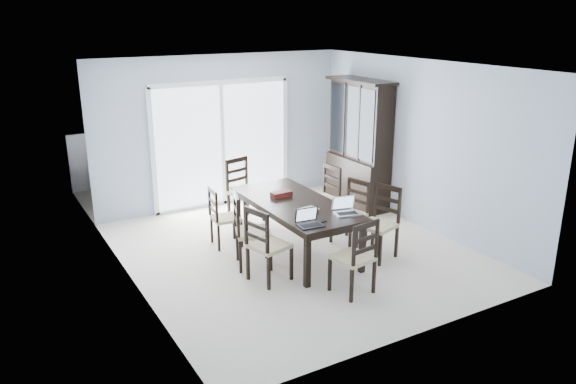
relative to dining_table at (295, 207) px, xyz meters
name	(u,v)px	position (x,y,z in m)	size (l,w,h in m)	color
floor	(295,252)	(0.00, 0.00, -0.67)	(5.00, 5.00, 0.00)	beige
ceiling	(296,66)	(0.00, 0.00, 1.93)	(5.00, 5.00, 0.00)	white
back_wall	(221,131)	(0.00, 2.50, 0.63)	(4.50, 0.02, 2.60)	#A2B0C2
wall_left	(130,188)	(-2.25, 0.00, 0.63)	(0.02, 5.00, 2.60)	#A2B0C2
wall_right	(420,145)	(2.25, 0.00, 0.63)	(0.02, 5.00, 2.60)	#A2B0C2
balcony	(203,191)	(0.00, 3.50, -0.72)	(4.50, 2.00, 0.10)	gray
railing	(184,150)	(0.00, 4.50, -0.12)	(4.50, 0.06, 1.10)	#99999E
dining_table	(295,207)	(0.00, 0.00, 0.00)	(1.00, 2.20, 0.75)	black
china_hutch	(359,145)	(2.02, 1.25, 0.40)	(0.50, 1.38, 2.20)	black
sliding_door	(222,144)	(0.00, 2.48, 0.41)	(2.52, 0.05, 2.18)	silver
chair_left_near	(263,237)	(-0.82, -0.62, -0.07)	(0.54, 0.53, 1.15)	black
chair_left_mid	(246,222)	(-0.81, -0.08, -0.05)	(0.57, 0.57, 1.18)	black
chair_left_far	(220,211)	(-0.83, 0.72, -0.13)	(0.43, 0.42, 1.02)	black
chair_right_near	(382,214)	(0.97, -0.70, -0.06)	(0.56, 0.55, 1.16)	black
chair_right_mid	(353,205)	(0.95, -0.08, -0.11)	(0.50, 0.49, 1.07)	black
chair_right_far	(326,190)	(0.96, 0.65, -0.08)	(0.47, 0.46, 1.13)	black
chair_end_near	(359,250)	(0.00, -1.47, -0.09)	(0.47, 0.49, 1.11)	black
chair_end_far	(242,183)	(-0.08, 1.57, -0.05)	(0.54, 0.55, 1.18)	black
laptop_dark	(311,222)	(-0.31, -0.89, 0.13)	(0.32, 0.24, 0.21)	black
laptop_silver	(347,210)	(0.33, -0.77, 0.13)	(0.36, 0.29, 0.22)	#BABABC
book_stack	(308,210)	(-0.06, -0.43, 0.10)	(0.25, 0.21, 0.04)	maroon
cell_phone	(323,221)	(-0.10, -0.84, 0.08)	(0.11, 0.05, 0.01)	black
game_box	(281,194)	(-0.05, 0.31, 0.11)	(0.29, 0.15, 0.07)	#440D19
hot_tub	(168,172)	(-0.70, 3.40, -0.23)	(1.87, 1.70, 0.89)	maroon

